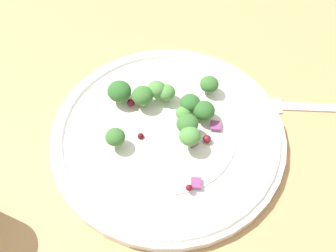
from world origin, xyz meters
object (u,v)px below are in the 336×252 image
Objects in this scene: plate at (168,135)px; broccoli_floret_2 at (190,136)px; broccoli_floret_1 at (143,96)px; broccoli_floret_0 at (209,85)px; fork at (316,107)px.

plate is 11.25× the size of broccoli_floret_2.
broccoli_floret_1 reaches higher than plate.
fork is (13.90, 2.53, -2.53)cm from broccoli_floret_0.
plate is at bearing -149.18° from fork.
fork is at bearing 30.82° from plate.
broccoli_floret_0 is 8.85cm from broccoli_floret_2.
plate is 8.49cm from broccoli_floret_0.
plate is 5.74cm from broccoli_floret_1.
fork is at bearing 38.86° from broccoli_floret_2.
broccoli_floret_2 is at bearing -21.56° from plate.
broccoli_floret_1 is 8.39cm from broccoli_floret_2.
broccoli_floret_0 is at bearing -169.69° from fork.
broccoli_floret_1 is at bearing 143.57° from plate.
plate is 10.52× the size of broccoli_floret_1.
plate is 19.86cm from fork.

